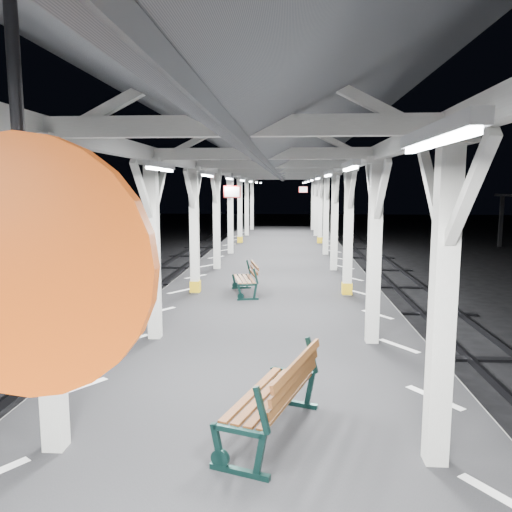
# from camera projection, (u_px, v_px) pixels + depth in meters

# --- Properties ---
(ground) EXTENTS (120.00, 120.00, 0.00)m
(ground) POSITION_uv_depth(u_px,v_px,m) (267.00, 356.00, 11.32)
(ground) COLOR black
(ground) RESTS_ON ground
(platform) EXTENTS (6.00, 50.00, 1.00)m
(platform) POSITION_uv_depth(u_px,v_px,m) (267.00, 334.00, 11.25)
(platform) COLOR black
(platform) RESTS_ON ground
(hazard_stripes_left) EXTENTS (1.00, 48.00, 0.01)m
(hazard_stripes_left) POSITION_uv_depth(u_px,v_px,m) (159.00, 311.00, 11.35)
(hazard_stripes_left) COLOR silver
(hazard_stripes_left) RESTS_ON platform
(hazard_stripes_right) EXTENTS (1.00, 48.00, 0.01)m
(hazard_stripes_right) POSITION_uv_depth(u_px,v_px,m) (377.00, 315.00, 11.02)
(hazard_stripes_right) COLOR silver
(hazard_stripes_right) RESTS_ON platform
(track_left) EXTENTS (2.20, 60.00, 0.16)m
(track_left) POSITION_uv_depth(u_px,v_px,m) (53.00, 348.00, 11.64)
(track_left) COLOR #2D2D33
(track_left) RESTS_ON ground
(track_right) EXTENTS (2.20, 60.00, 0.16)m
(track_right) POSITION_uv_depth(u_px,v_px,m) (493.00, 357.00, 10.98)
(track_right) COLOR #2D2D33
(track_right) RESTS_ON ground
(canopy) EXTENTS (5.40, 49.00, 4.65)m
(canopy) POSITION_uv_depth(u_px,v_px,m) (267.00, 151.00, 10.68)
(canopy) COLOR silver
(canopy) RESTS_ON platform
(bench_near) EXTENTS (1.16, 1.87, 0.95)m
(bench_near) POSITION_uv_depth(u_px,v_px,m) (279.00, 394.00, 5.56)
(bench_near) COLOR black
(bench_near) RESTS_ON platform
(bench_mid) EXTENTS (0.85, 1.58, 0.81)m
(bench_mid) POSITION_uv_depth(u_px,v_px,m) (248.00, 278.00, 13.10)
(bench_mid) COLOR black
(bench_mid) RESTS_ON platform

